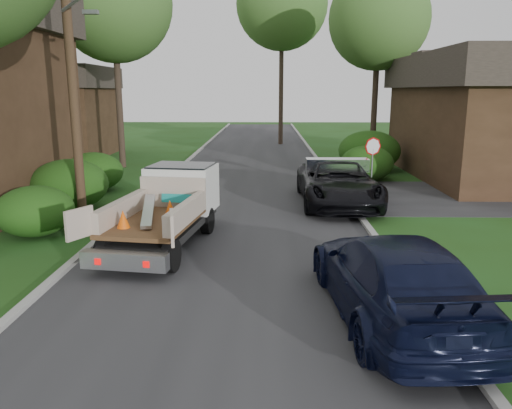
{
  "coord_description": "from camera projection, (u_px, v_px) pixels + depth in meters",
  "views": [
    {
      "loc": [
        0.83,
        -11.55,
        4.32
      ],
      "look_at": [
        0.54,
        2.13,
        1.2
      ],
      "focal_mm": 35.0,
      "sensor_mm": 36.0,
      "label": 1
    }
  ],
  "objects": [
    {
      "name": "ground",
      "position": [
        232.0,
        271.0,
        12.24
      ],
      "size": [
        120.0,
        120.0,
        0.0
      ],
      "primitive_type": "plane",
      "color": "#214413",
      "rests_on": "ground"
    },
    {
      "name": "road",
      "position": [
        247.0,
        191.0,
        21.98
      ],
      "size": [
        8.0,
        90.0,
        0.02
      ],
      "primitive_type": "cube",
      "color": "#28282B",
      "rests_on": "ground"
    },
    {
      "name": "curb_left",
      "position": [
        155.0,
        190.0,
        22.06
      ],
      "size": [
        0.2,
        90.0,
        0.12
      ],
      "primitive_type": "cube",
      "color": "#9E9E99",
      "rests_on": "ground"
    },
    {
      "name": "curb_right",
      "position": [
        341.0,
        190.0,
        21.89
      ],
      "size": [
        0.2,
        90.0,
        0.12
      ],
      "primitive_type": "cube",
      "color": "#9E9E99",
      "rests_on": "ground"
    },
    {
      "name": "stop_sign",
      "position": [
        373.0,
        154.0,
        20.51
      ],
      "size": [
        0.71,
        0.32,
        2.48
      ],
      "color": "slate",
      "rests_on": "ground"
    },
    {
      "name": "utility_pole",
      "position": [
        71.0,
        64.0,
        16.05
      ],
      "size": [
        2.42,
        1.25,
        10.0
      ],
      "color": "#382619",
      "rests_on": "ground"
    },
    {
      "name": "house_left_far",
      "position": [
        52.0,
        110.0,
        33.28
      ],
      "size": [
        7.56,
        7.56,
        6.0
      ],
      "color": "#372416",
      "rests_on": "ground"
    },
    {
      "name": "house_right",
      "position": [
        510.0,
        115.0,
        24.92
      ],
      "size": [
        9.72,
        12.96,
        6.2
      ],
      "rotation": [
        0.0,
        0.0,
        1.57
      ],
      "color": "#372416",
      "rests_on": "ground"
    },
    {
      "name": "hedge_left_a",
      "position": [
        35.0,
        211.0,
        15.12
      ],
      "size": [
        2.34,
        2.34,
        1.53
      ],
      "primitive_type": "ellipsoid",
      "color": "#12440F",
      "rests_on": "ground"
    },
    {
      "name": "hedge_left_b",
      "position": [
        69.0,
        184.0,
        18.5
      ],
      "size": [
        2.86,
        2.86,
        1.87
      ],
      "primitive_type": "ellipsoid",
      "color": "#12440F",
      "rests_on": "ground"
    },
    {
      "name": "hedge_left_c",
      "position": [
        93.0,
        172.0,
        21.93
      ],
      "size": [
        2.6,
        2.6,
        1.7
      ],
      "primitive_type": "ellipsoid",
      "color": "#12440F",
      "rests_on": "ground"
    },
    {
      "name": "hedge_right_a",
      "position": [
        367.0,
        163.0,
        24.6
      ],
      "size": [
        2.6,
        2.6,
        1.7
      ],
      "primitive_type": "ellipsoid",
      "color": "#12440F",
      "rests_on": "ground"
    },
    {
      "name": "hedge_right_b",
      "position": [
        369.0,
        151.0,
        27.46
      ],
      "size": [
        3.38,
        3.38,
        2.21
      ],
      "primitive_type": "ellipsoid",
      "color": "#12440F",
      "rests_on": "ground"
    },
    {
      "name": "tree_left_far",
      "position": [
        113.0,
        3.0,
        26.96
      ],
      "size": [
        6.4,
        6.4,
        12.2
      ],
      "color": "#2D2119",
      "rests_on": "ground"
    },
    {
      "name": "tree_right_far",
      "position": [
        379.0,
        19.0,
        29.69
      ],
      "size": [
        6.0,
        6.0,
        11.5
      ],
      "color": "#2D2119",
      "rests_on": "ground"
    },
    {
      "name": "tree_center_far",
      "position": [
        282.0,
        4.0,
        39.0
      ],
      "size": [
        7.2,
        7.2,
        14.6
      ],
      "color": "#2D2119",
      "rests_on": "ground"
    },
    {
      "name": "flatbed_truck",
      "position": [
        172.0,
        202.0,
        14.67
      ],
      "size": [
        3.05,
        5.79,
        2.09
      ],
      "rotation": [
        0.0,
        0.0,
        -0.14
      ],
      "color": "black",
      "rests_on": "ground"
    },
    {
      "name": "black_pickup",
      "position": [
        338.0,
        183.0,
        19.24
      ],
      "size": [
        2.87,
        6.16,
        1.71
      ],
      "primitive_type": "imported",
      "rotation": [
        0.0,
        0.0,
        0.0
      ],
      "color": "black",
      "rests_on": "ground"
    },
    {
      "name": "navy_suv",
      "position": [
        394.0,
        278.0,
        9.55
      ],
      "size": [
        2.81,
        5.92,
        1.67
      ],
      "primitive_type": "imported",
      "rotation": [
        0.0,
        0.0,
        3.23
      ],
      "color": "black",
      "rests_on": "ground"
    }
  ]
}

